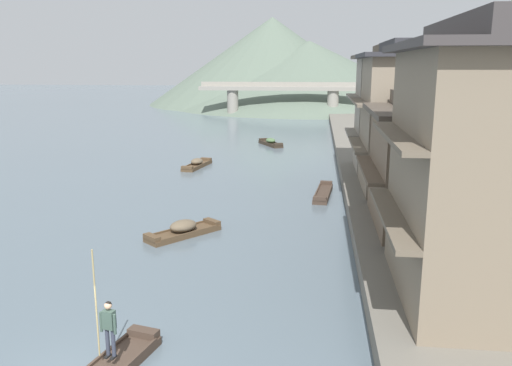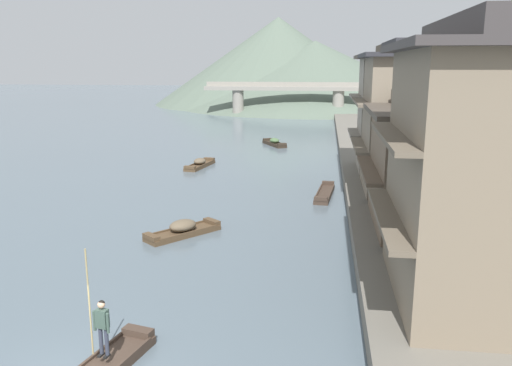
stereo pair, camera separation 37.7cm
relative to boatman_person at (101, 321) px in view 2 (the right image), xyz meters
name	(u,v)px [view 2 (the right image)]	position (x,y,z in m)	size (l,w,h in m)	color
riverbank_right	(459,168)	(16.09, 29.01, -1.10)	(18.00, 110.00, 0.73)	#6B665B
boatman_person	(101,321)	(0.00, 0.00, 0.00)	(0.57, 0.31, 3.04)	black
boat_moored_nearest	(183,230)	(-0.98, 11.45, -1.18)	(3.32, 3.68, 0.78)	brown
boat_moored_second	(325,194)	(5.82, 20.20, -1.30)	(1.33, 4.71, 0.49)	#423328
boat_moored_third	(274,143)	(0.59, 40.93, -1.19)	(2.87, 4.08, 0.76)	#33281E
boat_moored_far	(200,164)	(-4.28, 28.53, -1.21)	(1.71, 4.36, 0.73)	brown
house_waterfront_nearest	(485,167)	(10.65, 4.58, 3.56)	(6.19, 7.97, 8.74)	#7F705B
house_waterfront_second	(429,162)	(10.50, 12.35, 2.26)	(5.87, 7.72, 6.14)	#75604C
house_waterfront_tall	(410,118)	(10.72, 19.88, 3.56)	(6.33, 7.30, 8.74)	gray
house_waterfront_narrow	(401,109)	(11.02, 25.99, 3.58)	(6.91, 5.65, 8.74)	gray
stone_bridge	(288,94)	(-0.40, 72.32, 2.13)	(26.93, 2.40, 5.44)	gray
hill_far_west	(278,61)	(-4.58, 100.71, 7.50)	(52.10, 52.10, 17.93)	#5B6B5B
hill_far_centre	(315,74)	(3.33, 95.23, 4.96)	(55.54, 55.54, 12.85)	#5B6B5B
hill_far_east	(273,65)	(-7.90, 122.24, 6.66)	(41.77, 41.77, 16.26)	#5B6B5B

